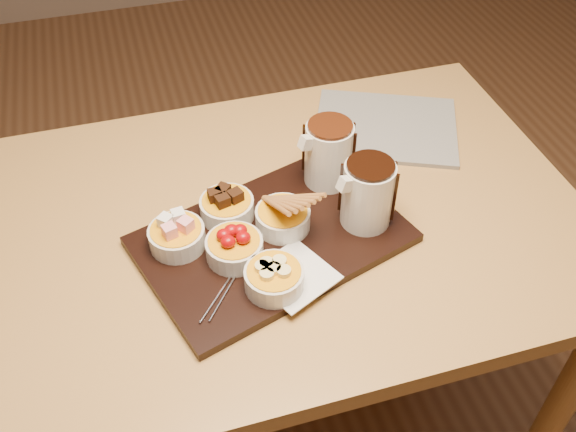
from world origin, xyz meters
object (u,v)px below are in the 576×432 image
object	(u,v)px
serving_board	(272,239)
pitcher_dark_chocolate	(368,194)
bowl_strawberries	(235,249)
pitcher_milk_chocolate	(329,154)
dining_table	(272,252)
newspaper	(386,127)

from	to	relation	value
serving_board	pitcher_dark_chocolate	world-z (taller)	pitcher_dark_chocolate
bowl_strawberries	pitcher_milk_chocolate	bearing A→B (deg)	33.86
bowl_strawberries	pitcher_milk_chocolate	distance (m)	0.27
dining_table	bowl_strawberries	size ratio (longest dim) A/B	12.00
pitcher_dark_chocolate	newspaper	xyz separation A→B (m)	(0.16, 0.27, -0.08)
serving_board	bowl_strawberries	bearing A→B (deg)	-176.42
dining_table	newspaper	size ratio (longest dim) A/B	3.93
dining_table	serving_board	bearing A→B (deg)	-103.20
pitcher_dark_chocolate	newspaper	size ratio (longest dim) A/B	0.41
serving_board	pitcher_milk_chocolate	xyz separation A→B (m)	(0.15, 0.12, 0.07)
pitcher_dark_chocolate	pitcher_milk_chocolate	world-z (taller)	same
dining_table	bowl_strawberries	world-z (taller)	bowl_strawberries
pitcher_milk_chocolate	newspaper	distance (m)	0.25
pitcher_milk_chocolate	bowl_strawberries	bearing A→B (deg)	-163.61
newspaper	serving_board	bearing A→B (deg)	-117.71
bowl_strawberries	pitcher_milk_chocolate	world-z (taller)	pitcher_milk_chocolate
newspaper	pitcher_dark_chocolate	bearing A→B (deg)	-96.09
pitcher_dark_chocolate	serving_board	bearing A→B (deg)	160.02
dining_table	bowl_strawberries	distance (m)	0.19
pitcher_milk_chocolate	newspaper	bearing A→B (deg)	20.15
bowl_strawberries	newspaper	size ratio (longest dim) A/B	0.33
dining_table	newspaper	world-z (taller)	newspaper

